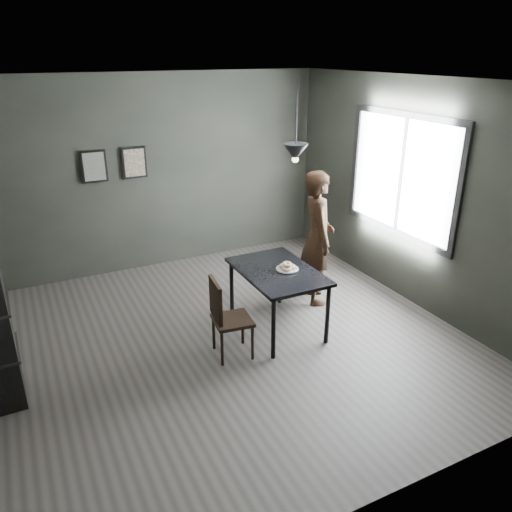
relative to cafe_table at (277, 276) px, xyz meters
name	(u,v)px	position (x,y,z in m)	size (l,w,h in m)	color
ground	(231,339)	(-0.60, 0.00, -0.67)	(5.00, 5.00, 0.00)	#35312E
back_wall	(159,174)	(-0.60, 2.50, 0.73)	(5.00, 0.10, 2.80)	black
ceiling	(225,81)	(-0.60, 0.00, 2.13)	(5.00, 5.00, 0.02)	silver
window_assembly	(401,175)	(1.87, 0.20, 0.93)	(0.04, 1.96, 1.56)	white
cafe_table	(277,276)	(0.00, 0.00, 0.00)	(0.80, 1.20, 0.75)	black
white_plate	(287,269)	(0.10, -0.05, 0.08)	(0.23, 0.23, 0.01)	white
donut_pile	(287,267)	(0.10, -0.05, 0.12)	(0.19, 0.20, 0.09)	#FAE3C2
woman	(317,238)	(0.80, 0.42, 0.19)	(0.63, 0.42, 1.73)	black
wood_chair	(225,314)	(-0.77, -0.27, -0.16)	(0.43, 0.43, 0.90)	black
pendant_lamp	(295,152)	(0.25, 0.10, 1.38)	(0.28, 0.28, 0.86)	black
framed_print_left	(94,166)	(-1.50, 2.47, 0.93)	(0.34, 0.04, 0.44)	black
framed_print_right	(134,163)	(-0.95, 2.47, 0.93)	(0.34, 0.04, 0.44)	black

